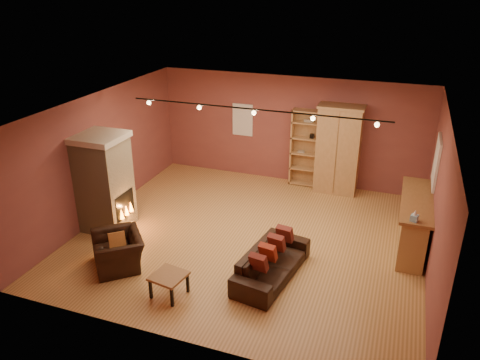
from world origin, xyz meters
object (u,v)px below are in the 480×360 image
at_px(loveseat, 272,258).
at_px(armoire, 338,149).
at_px(fireplace, 105,182).
at_px(bar_counter, 413,222).
at_px(bookcase, 307,147).
at_px(armchair, 118,246).
at_px(coffee_table, 169,278).

bearing_deg(loveseat, armoire, 2.30).
xyz_separation_m(fireplace, bar_counter, (6.24, 1.39, -0.52)).
bearing_deg(armoire, bookcase, 167.65).
xyz_separation_m(bar_counter, loveseat, (-2.37, -1.97, -0.15)).
relative_size(bookcase, loveseat, 1.01).
bearing_deg(bar_counter, loveseat, -140.23).
distance_m(fireplace, armchair, 1.74).
distance_m(armoire, bar_counter, 2.94).
xyz_separation_m(bookcase, coffee_table, (-1.17, -5.46, -0.67)).
xyz_separation_m(bookcase, armoire, (0.81, -0.18, 0.10)).
distance_m(bookcase, loveseat, 4.38).
xyz_separation_m(fireplace, loveseat, (3.87, -0.58, -0.67)).
height_order(fireplace, coffee_table, fireplace).
xyz_separation_m(loveseat, armchair, (-2.82, -0.65, 0.04)).
distance_m(loveseat, coffee_table, 1.88).
bearing_deg(bar_counter, bookcase, 138.90).
relative_size(fireplace, loveseat, 1.06).
bearing_deg(coffee_table, armoire, 69.47).
xyz_separation_m(bar_counter, coffee_table, (-3.87, -3.10, -0.19)).
height_order(armoire, armchair, armoire).
height_order(loveseat, coffee_table, loveseat).
bearing_deg(armoire, bar_counter, -49.04).
bearing_deg(loveseat, bookcase, 13.26).
relative_size(fireplace, bookcase, 1.05).
bearing_deg(coffee_table, loveseat, 37.03).
bearing_deg(armchair, bookcase, 111.90).
bearing_deg(loveseat, bar_counter, -41.36).
xyz_separation_m(fireplace, coffee_table, (2.37, -1.71, -0.71)).
bearing_deg(armchair, fireplace, 179.00).
height_order(bookcase, armchair, bookcase).
xyz_separation_m(loveseat, coffee_table, (-1.50, -1.13, -0.04)).
height_order(bar_counter, loveseat, bar_counter).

